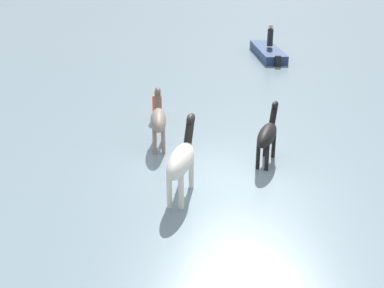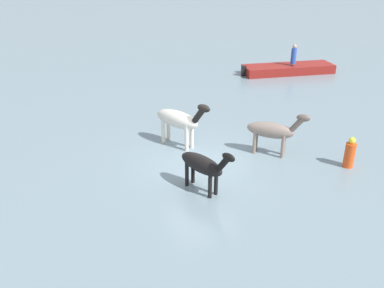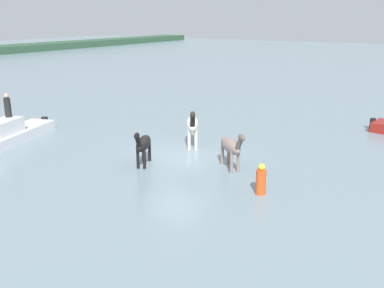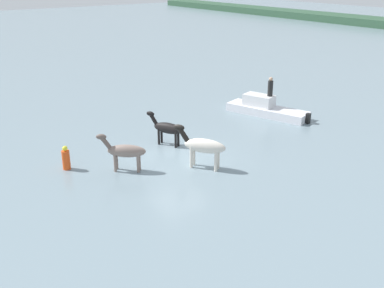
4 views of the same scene
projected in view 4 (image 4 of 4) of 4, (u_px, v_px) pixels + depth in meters
ground_plane at (176, 157)px, 22.15m from camera, size 180.60×180.60×0.00m
horse_mid_herd at (167, 128)px, 23.36m from camera, size 2.09×1.25×1.68m
horse_chestnut_trailing at (203, 146)px, 20.59m from camera, size 2.34×1.71×1.97m
horse_dark_mare at (125, 151)px, 20.34m from camera, size 1.73×1.92×1.75m
boat_motor_center at (266, 110)px, 28.45m from camera, size 5.45×2.92×1.36m
person_helmsman_aft at (270, 87)px, 27.97m from camera, size 0.32×0.32×1.19m
buoy_channel_marker at (66, 159)px, 20.66m from camera, size 0.36×0.36×1.14m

